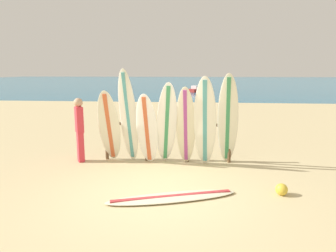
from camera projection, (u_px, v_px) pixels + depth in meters
ground_plane at (156, 195)px, 6.29m from camera, size 120.00×120.00×0.00m
ocean_water at (193, 82)px, 63.08m from camera, size 120.00×80.00×0.01m
surfboard_rack at (167, 134)px, 8.52m from camera, size 3.53×0.09×1.19m
surfboard_leaning_far_left at (109, 127)px, 8.27m from camera, size 0.62×0.92×2.02m
surfboard_leaning_left at (128, 117)px, 8.23m from camera, size 0.58×0.76×2.57m
surfboard_leaning_center_left at (147, 129)px, 8.12m from camera, size 0.64×0.68×1.94m
surfboard_leaning_center at (167, 124)px, 8.02m from camera, size 0.71×1.09×2.24m
surfboard_leaning_center_right at (186, 126)px, 8.07m from camera, size 0.54×0.68×2.12m
surfboard_leaning_right at (205, 122)px, 7.91m from camera, size 0.65×0.72×2.38m
surfboard_leaning_far_right at (228, 120)px, 8.01m from camera, size 0.63×0.91×2.45m
surfboard_lying_on_sand at (172, 197)px, 6.11m from camera, size 2.67×1.31×0.08m
beachgoer_standing at (80, 127)px, 8.42m from camera, size 0.31×0.34×1.77m
small_boat_offshore at (195, 90)px, 34.80m from camera, size 2.01×2.27×0.71m
beach_ball at (282, 189)px, 6.27m from camera, size 0.25×0.25×0.25m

